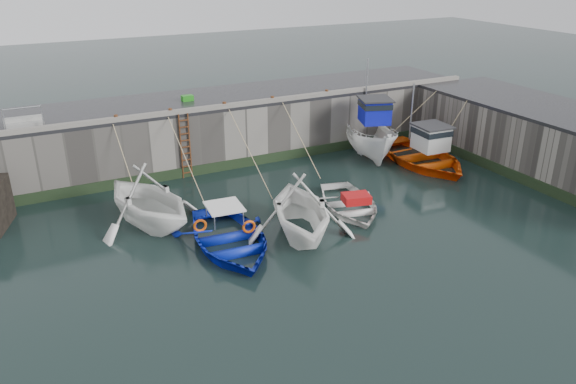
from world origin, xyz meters
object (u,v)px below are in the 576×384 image
fish_crate (187,98)px  boat_far_orange (422,156)px  bollard_b (170,111)px  bollard_d (272,99)px  ladder (185,146)px  bollard_a (116,118)px  boat_near_white (150,223)px  bollard_e (327,92)px  boat_near_blue (230,246)px  boat_far_white (370,137)px  bollard_c (224,105)px  boat_near_blacktrim (300,233)px  boat_near_navy (349,208)px

fish_crate → boat_far_orange: bearing=-32.7°
bollard_b → bollard_d: 5.30m
ladder → bollard_b: 1.81m
fish_crate → bollard_a: bearing=-154.2°
boat_near_white → bollard_b: (2.43, 4.56, 3.30)m
ladder → bollard_e: bearing=2.4°
boat_far_orange → bollard_b: bearing=165.0°
boat_near_blue → bollard_b: bearing=93.0°
bollard_b → bollard_d: same height
boat_far_white → ladder: bearing=-167.9°
boat_near_white → bollard_c: 7.61m
boat_near_blacktrim → fish_crate: size_ratio=8.99×
ladder → bollard_e: 8.19m
boat_far_white → bollard_c: 8.18m
boat_far_white → bollard_d: boat_far_white is taller
boat_near_blue → boat_near_white: bearing=128.8°
bollard_d → boat_near_navy: bearing=-87.5°
fish_crate → bollard_d: bearing=-31.7°
boat_far_orange → bollard_b: size_ratio=23.51×
bollard_a → bollard_b: (2.50, 0.00, 0.00)m
fish_crate → bollard_b: 2.61m
ladder → fish_crate: (1.00, 2.48, 1.71)m
bollard_b → bollard_e: bearing=0.0°
boat_near_white → boat_near_blacktrim: (5.03, -3.55, 0.00)m
boat_near_navy → boat_far_white: size_ratio=0.72×
boat_far_orange → bollard_a: size_ratio=23.51×
boat_near_blacktrim → boat_near_blue: bearing=-169.4°
ladder → boat_near_white: (-2.93, -4.22, -1.59)m
bollard_a → boat_near_blacktrim: bearing=-57.8°
boat_near_white → boat_far_white: 13.21m
boat_near_blue → boat_far_orange: boat_far_orange is taller
boat_far_orange → boat_near_white: bearing=-174.3°
bollard_b → fish_crate: bearing=55.0°
ladder → boat_near_navy: size_ratio=0.70×
boat_near_blacktrim → boat_far_white: boat_far_white is taller
boat_near_white → bollard_c: bollard_c is taller
bollard_b → boat_far_orange: bearing=-18.4°
ladder → boat_far_orange: size_ratio=0.49×
boat_near_white → boat_near_navy: size_ratio=1.17×
boat_near_white → fish_crate: size_ratio=9.26×
boat_near_blacktrim → bollard_b: bollard_b is taller
boat_near_navy → fish_crate: fish_crate is taller
boat_near_blue → boat_near_navy: size_ratio=1.21×
boat_near_blue → bollard_d: (5.53, 7.80, 3.30)m
boat_near_blue → bollard_d: 10.11m
boat_far_orange → bollard_a: 15.31m
bollard_b → bollard_e: same height
ladder → bollard_b: size_ratio=11.43×
boat_near_white → bollard_d: (7.73, 4.56, 3.30)m
boat_near_blacktrim → boat_far_white: size_ratio=0.81×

